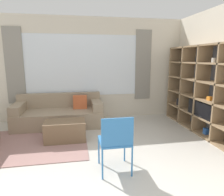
# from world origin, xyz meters

# --- Properties ---
(wall_back) EXTENTS (6.69, 0.11, 2.70)m
(wall_back) POSITION_xyz_m (0.00, 3.41, 1.36)
(wall_back) COLOR beige
(wall_back) RESTS_ON ground_plane
(wall_right) EXTENTS (0.07, 4.58, 2.70)m
(wall_right) POSITION_xyz_m (2.78, 1.69, 1.35)
(wall_right) COLOR beige
(wall_right) RESTS_ON ground_plane
(area_rug) EXTENTS (2.41, 1.66, 0.01)m
(area_rug) POSITION_xyz_m (-1.21, 1.80, 0.01)
(area_rug) COLOR gray
(area_rug) RESTS_ON ground_plane
(shelving_unit) EXTENTS (0.37, 2.56, 1.92)m
(shelving_unit) POSITION_xyz_m (2.59, 1.90, 0.95)
(shelving_unit) COLOR #515660
(shelving_unit) RESTS_ON ground_plane
(couch_main) EXTENTS (2.09, 0.93, 0.75)m
(couch_main) POSITION_xyz_m (-0.61, 2.91, 0.28)
(couch_main) COLOR gray
(couch_main) RESTS_ON ground_plane
(ottoman) EXTENTS (0.80, 0.47, 0.41)m
(ottoman) POSITION_xyz_m (-0.42, 1.88, 0.21)
(ottoman) COLOR brown
(ottoman) RESTS_ON ground_plane
(folding_chair) EXTENTS (0.44, 0.46, 0.86)m
(folding_chair) POSITION_xyz_m (0.35, 0.56, 0.52)
(folding_chair) COLOR #3375B7
(folding_chair) RESTS_ON ground_plane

